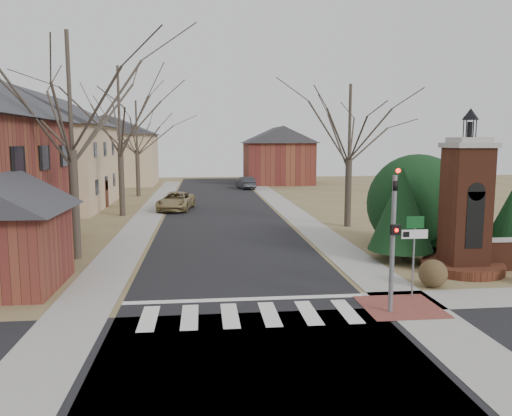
{
  "coord_description": "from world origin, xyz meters",
  "views": [
    {
      "loc": [
        -1.36,
        -13.59,
        5.19
      ],
      "look_at": [
        0.75,
        6.0,
        2.56
      ],
      "focal_mm": 35.0,
      "sensor_mm": 36.0,
      "label": 1
    }
  ],
  "objects": [
    {
      "name": "ground",
      "position": [
        0.0,
        0.0,
        0.0
      ],
      "size": [
        120.0,
        120.0,
        0.0
      ],
      "primitive_type": "plane",
      "color": "brown",
      "rests_on": "ground"
    },
    {
      "name": "main_street",
      "position": [
        0.0,
        22.0,
        0.01
      ],
      "size": [
        8.0,
        70.0,
        0.01
      ],
      "primitive_type": "cube",
      "color": "black",
      "rests_on": "ground"
    },
    {
      "name": "cross_street",
      "position": [
        0.0,
        -3.0,
        0.01
      ],
      "size": [
        120.0,
        8.0,
        0.01
      ],
      "primitive_type": "cube",
      "color": "black",
      "rests_on": "ground"
    },
    {
      "name": "crosswalk_zone",
      "position": [
        0.0,
        0.8,
        0.01
      ],
      "size": [
        8.0,
        2.2,
        0.02
      ],
      "primitive_type": "cube",
      "color": "silver",
      "rests_on": "ground"
    },
    {
      "name": "stop_bar",
      "position": [
        0.0,
        2.3,
        0.01
      ],
      "size": [
        8.0,
        0.35,
        0.02
      ],
      "primitive_type": "cube",
      "color": "silver",
      "rests_on": "ground"
    },
    {
      "name": "sidewalk_right_main",
      "position": [
        5.2,
        22.0,
        0.01
      ],
      "size": [
        2.0,
        60.0,
        0.02
      ],
      "primitive_type": "cube",
      "color": "gray",
      "rests_on": "ground"
    },
    {
      "name": "sidewalk_left",
      "position": [
        -5.2,
        22.0,
        0.01
      ],
      "size": [
        2.0,
        60.0,
        0.02
      ],
      "primitive_type": "cube",
      "color": "gray",
      "rests_on": "ground"
    },
    {
      "name": "curb_apron",
      "position": [
        4.8,
        1.0,
        0.01
      ],
      "size": [
        2.4,
        2.4,
        0.02
      ],
      "primitive_type": "cube",
      "color": "brown",
      "rests_on": "ground"
    },
    {
      "name": "traffic_signal_pole",
      "position": [
        4.3,
        0.57,
        2.59
      ],
      "size": [
        0.28,
        0.41,
        4.5
      ],
      "color": "slate",
      "rests_on": "ground"
    },
    {
      "name": "sign_post",
      "position": [
        5.59,
        1.99,
        1.95
      ],
      "size": [
        0.9,
        0.07,
        2.75
      ],
      "color": "slate",
      "rests_on": "ground"
    },
    {
      "name": "brick_gate_monument",
      "position": [
        9.0,
        4.99,
        2.17
      ],
      "size": [
        3.2,
        3.2,
        6.47
      ],
      "color": "#58291A",
      "rests_on": "ground"
    },
    {
      "name": "house_stucco_left",
      "position": [
        -13.5,
        27.0,
        4.59
      ],
      "size": [
        9.8,
        12.8,
        9.28
      ],
      "color": "#CAAD86",
      "rests_on": "ground"
    },
    {
      "name": "house_distant_left",
      "position": [
        -12.01,
        48.0,
        4.25
      ],
      "size": [
        10.8,
        8.8,
        8.53
      ],
      "color": "#CAAD86",
      "rests_on": "ground"
    },
    {
      "name": "house_distant_right",
      "position": [
        7.99,
        47.99,
        3.65
      ],
      "size": [
        8.8,
        8.8,
        7.3
      ],
      "color": "brown",
      "rests_on": "ground"
    },
    {
      "name": "evergreen_near",
      "position": [
        7.2,
        7.0,
        2.3
      ],
      "size": [
        2.8,
        2.8,
        4.1
      ],
      "color": "#473D33",
      "rests_on": "ground"
    },
    {
      "name": "evergreen_mid",
      "position": [
        10.5,
        8.2,
        2.6
      ],
      "size": [
        3.4,
        3.4,
        4.7
      ],
      "color": "#473D33",
      "rests_on": "ground"
    },
    {
      "name": "evergreen_mass",
      "position": [
        9.0,
        9.5,
        2.4
      ],
      "size": [
        4.8,
        4.8,
        4.8
      ],
      "primitive_type": "sphere",
      "color": "black",
      "rests_on": "ground"
    },
    {
      "name": "bare_tree_0",
      "position": [
        -7.0,
        9.0,
        7.7
      ],
      "size": [
        8.05,
        8.05,
        11.15
      ],
      "color": "#473D33",
      "rests_on": "ground"
    },
    {
      "name": "bare_tree_1",
      "position": [
        -7.0,
        22.0,
        8.03
      ],
      "size": [
        8.4,
        8.4,
        11.64
      ],
      "color": "#473D33",
      "rests_on": "ground"
    },
    {
      "name": "bare_tree_2",
      "position": [
        -7.5,
        35.0,
        7.03
      ],
      "size": [
        7.35,
        7.35,
        10.19
      ],
      "color": "#473D33",
      "rests_on": "ground"
    },
    {
      "name": "bare_tree_3",
      "position": [
        7.5,
        16.0,
        6.69
      ],
      "size": [
        7.0,
        7.0,
        9.7
      ],
      "color": "#473D33",
      "rests_on": "ground"
    },
    {
      "name": "pickup_truck",
      "position": [
        -3.4,
        24.55,
        0.69
      ],
      "size": [
        3.02,
        5.23,
        1.37
      ],
      "primitive_type": "imported",
      "rotation": [
        0.0,
        0.0,
        -0.16
      ],
      "color": "#958251",
      "rests_on": "ground"
    },
    {
      "name": "distant_car",
      "position": [
        3.4,
        41.3,
        0.67
      ],
      "size": [
        2.0,
        4.22,
        1.34
      ],
      "primitive_type": "imported",
      "rotation": [
        0.0,
        0.0,
        3.29
      ],
      "color": "#2E3034",
      "rests_on": "ground"
    },
    {
      "name": "dry_shrub_left",
      "position": [
        6.8,
        3.0,
        0.51
      ],
      "size": [
        1.01,
        1.01,
        1.01
      ],
      "primitive_type": "sphere",
      "color": "#4F3D24",
      "rests_on": "ground"
    }
  ]
}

